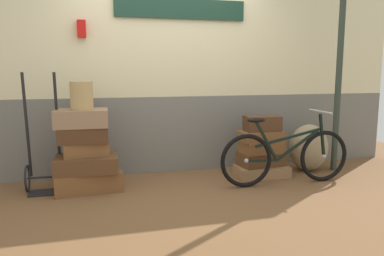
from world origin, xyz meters
TOP-DOWN VIEW (x-y plane):
  - ground at (0.00, 0.00)m, footprint 8.55×5.20m
  - station_building at (0.01, 0.85)m, footprint 6.55×0.74m
  - suitcase_0 at (-1.04, 0.24)m, footprint 0.76×0.54m
  - suitcase_1 at (-1.04, 0.21)m, footprint 0.69×0.48m
  - suitcase_2 at (-1.05, 0.25)m, footprint 0.51×0.39m
  - suitcase_3 at (-1.07, 0.24)m, footprint 0.53×0.36m
  - suitcase_4 at (-1.08, 0.25)m, footprint 0.58×0.42m
  - suitcase_5 at (1.09, 0.21)m, footprint 0.67×0.39m
  - suitcase_6 at (1.10, 0.25)m, footprint 0.61×0.39m
  - suitcase_7 at (1.07, 0.20)m, footprint 0.53×0.35m
  - suitcase_8 at (1.07, 0.21)m, footprint 0.55×0.31m
  - suitcase_9 at (1.09, 0.23)m, footprint 0.45×0.29m
  - wicker_basket at (-1.07, 0.23)m, footprint 0.24×0.24m
  - luggage_trolley at (-1.50, 0.31)m, footprint 0.40×0.37m
  - burlap_sack at (1.82, 0.32)m, footprint 0.53×0.45m
  - bicycle at (1.21, -0.16)m, footprint 1.62×0.46m

SIDE VIEW (x-z plane):
  - ground at x=0.00m, z-range -0.06..0.00m
  - suitcase_5 at x=1.09m, z-range 0.00..0.14m
  - suitcase_0 at x=-1.04m, z-range 0.00..0.22m
  - suitcase_6 at x=1.10m, z-range 0.14..0.31m
  - luggage_trolley at x=-1.50m, z-range -0.36..0.96m
  - suitcase_1 at x=-1.04m, z-range 0.22..0.40m
  - burlap_sack at x=1.82m, z-range 0.00..0.62m
  - bicycle at x=1.21m, z-range -0.10..0.77m
  - suitcase_7 at x=1.07m, z-range 0.31..0.46m
  - suitcase_2 at x=-1.05m, z-range 0.40..0.55m
  - suitcase_8 at x=1.07m, z-range 0.46..0.58m
  - suitcase_3 at x=-1.07m, z-range 0.55..0.72m
  - suitcase_9 at x=1.09m, z-range 0.58..0.77m
  - suitcase_4 at x=-1.08m, z-range 0.72..0.91m
  - wicker_basket at x=-1.07m, z-range 0.91..1.22m
  - station_building at x=0.01m, z-range 0.00..2.67m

